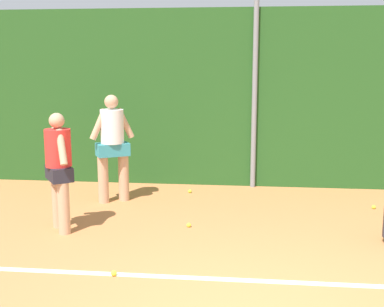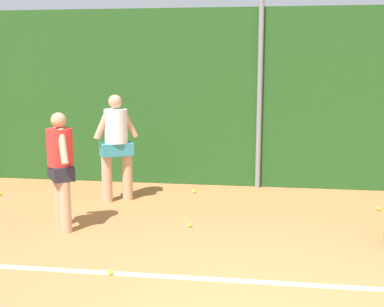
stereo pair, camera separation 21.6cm
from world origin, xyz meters
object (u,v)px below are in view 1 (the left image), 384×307
Objects in this scene: tennis_ball_5 at (114,273)px; tennis_ball_3 at (189,225)px; player_midcourt at (59,165)px; tennis_ball_11 at (374,207)px; tennis_ball_2 at (190,191)px; player_backcourt_far at (113,142)px.

tennis_ball_3 is at bearing 70.04° from tennis_ball_5.
player_midcourt is 2.12m from tennis_ball_5.
tennis_ball_3 is 1.94m from tennis_ball_5.
tennis_ball_3 and tennis_ball_11 have the same top height.
player_midcourt is at bearing 128.44° from tennis_ball_5.
player_backcourt_far is at bearing -150.70° from tennis_ball_2.
player_midcourt reaches higher than tennis_ball_3.
tennis_ball_5 is 1.00× the size of tennis_ball_11.
tennis_ball_5 is at bearing -104.36° from player_backcourt_far.
tennis_ball_11 is at bearing 23.24° from tennis_ball_3.
player_backcourt_far is 28.56× the size of tennis_ball_11.
player_backcourt_far is (0.36, 1.60, 0.09)m from player_midcourt.
tennis_ball_2 is 1.00× the size of tennis_ball_3.
tennis_ball_11 is at bearing -29.05° from player_backcourt_far.
player_backcourt_far is 2.20m from tennis_ball_3.
tennis_ball_3 is at bearing -69.76° from player_backcourt_far.
player_backcourt_far is at bearing 139.51° from tennis_ball_3.
tennis_ball_2 is at bearing 167.68° from tennis_ball_11.
tennis_ball_5 is (-0.45, -3.80, 0.00)m from tennis_ball_2.
player_midcourt is at bearing -125.24° from tennis_ball_2.
tennis_ball_3 is (1.84, 0.33, -0.94)m from player_midcourt.
tennis_ball_3 is 3.25m from tennis_ball_11.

